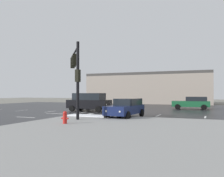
{
  "coord_description": "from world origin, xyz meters",
  "views": [
    {
      "loc": [
        14.67,
        -22.29,
        2.1
      ],
      "look_at": [
        1.99,
        8.18,
        2.66
      ],
      "focal_mm": 39.26,
      "sensor_mm": 36.0,
      "label": 1
    }
  ],
  "objects": [
    {
      "name": "traffic_signal_mast",
      "position": [
        4.48,
        -5.39,
        4.09
      ],
      "size": [
        3.23,
        4.32,
        5.7
      ],
      "rotation": [
        0.0,
        0.0,
        2.21
      ],
      "color": "black",
      "rests_on": "sidewalk_corner"
    },
    {
      "name": "sedan_green",
      "position": [
        12.16,
        9.86,
        0.85
      ],
      "size": [
        4.64,
        2.29,
        1.58
      ],
      "rotation": [
        0.0,
        0.0,
        3.21
      ],
      "color": "#195933",
      "rests_on": "road_asphalt"
    },
    {
      "name": "lane_markings",
      "position": [
        1.2,
        -1.38,
        0.02
      ],
      "size": [
        36.15,
        36.15,
        0.01
      ],
      "color": "silver",
      "rests_on": "road_asphalt"
    },
    {
      "name": "fire_hydrant",
      "position": [
        5.95,
        -9.11,
        0.54
      ],
      "size": [
        0.48,
        0.26,
        0.79
      ],
      "color": "red",
      "rests_on": "sidewalk_corner"
    },
    {
      "name": "suv_black",
      "position": [
        1.77,
        2.02,
        1.09
      ],
      "size": [
        4.85,
        2.19,
        2.03
      ],
      "rotation": [
        0.0,
        0.0,
        0.0
      ],
      "color": "black",
      "rests_on": "road_asphalt"
    },
    {
      "name": "sidewalk_corner",
      "position": [
        12.0,
        -12.0,
        0.07
      ],
      "size": [
        18.0,
        18.0,
        0.14
      ],
      "primitive_type": "cube",
      "color": "gray",
      "rests_on": "ground_plane"
    },
    {
      "name": "snow_strip_curbside",
      "position": [
        5.0,
        -4.0,
        0.17
      ],
      "size": [
        4.0,
        1.6,
        0.06
      ],
      "primitive_type": "cube",
      "color": "white",
      "rests_on": "sidewalk_corner"
    },
    {
      "name": "sedan_tan",
      "position": [
        -0.73,
        6.73,
        0.85
      ],
      "size": [
        2.16,
        4.59,
        1.58
      ],
      "rotation": [
        0.0,
        0.0,
        -1.61
      ],
      "color": "tan",
      "rests_on": "road_asphalt"
    },
    {
      "name": "road_asphalt",
      "position": [
        0.0,
        0.0,
        0.01
      ],
      "size": [
        44.0,
        44.0,
        0.02
      ],
      "primitive_type": "cube",
      "color": "#232326",
      "rests_on": "ground_plane"
    },
    {
      "name": "ground_plane",
      "position": [
        0.0,
        0.0,
        0.0
      ],
      "size": [
        120.0,
        120.0,
        0.0
      ],
      "primitive_type": "plane",
      "color": "slate"
    },
    {
      "name": "sedan_navy",
      "position": [
        7.89,
        -2.99,
        0.85
      ],
      "size": [
        2.29,
        4.64,
        1.58
      ],
      "rotation": [
        0.0,
        0.0,
        -1.65
      ],
      "color": "#141E47",
      "rests_on": "road_asphalt"
    },
    {
      "name": "strip_building_background",
      "position": [
        2.91,
        24.85,
        2.94
      ],
      "size": [
        23.52,
        8.0,
        5.88
      ],
      "color": "gray",
      "rests_on": "ground_plane"
    }
  ]
}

